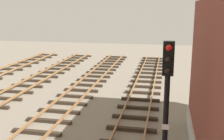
{
  "coord_description": "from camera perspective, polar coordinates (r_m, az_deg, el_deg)",
  "views": [
    {
      "loc": [
        2.5,
        -5.72,
        5.97
      ],
      "look_at": [
        -1.05,
        11.97,
        1.88
      ],
      "focal_mm": 44.42,
      "sensor_mm": 36.0,
      "label": 1
    }
  ],
  "objects": [
    {
      "name": "signal_mast",
      "position": [
        9.26,
        11.19,
        -5.41
      ],
      "size": [
        0.36,
        0.4,
        4.94
      ],
      "color": "black",
      "rests_on": "ground"
    }
  ]
}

